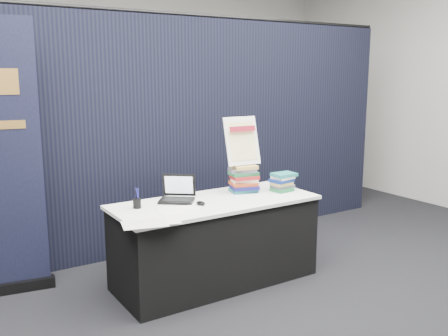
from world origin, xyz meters
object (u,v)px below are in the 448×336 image
at_px(book_stack_short, 282,182).
at_px(info_sign, 242,141).
at_px(display_table, 216,241).
at_px(stacking_chair, 208,194).
at_px(book_stack_tall, 244,179).
at_px(laptop, 174,195).

xyz_separation_m(book_stack_short, info_sign, (-0.33, 0.19, 0.39)).
xyz_separation_m(display_table, book_stack_short, (0.72, -0.03, 0.46)).
bearing_deg(book_stack_short, stacking_chair, 107.82).
distance_m(book_stack_tall, book_stack_short, 0.37).
xyz_separation_m(book_stack_tall, info_sign, (-0.00, 0.03, 0.35)).
xyz_separation_m(book_stack_tall, book_stack_short, (0.33, -0.16, -0.04)).
relative_size(book_stack_short, info_sign, 0.46).
relative_size(display_table, book_stack_tall, 6.72).
bearing_deg(book_stack_short, laptop, 168.60).
bearing_deg(display_table, book_stack_tall, 18.41).
bearing_deg(laptop, info_sign, 37.02).
bearing_deg(display_table, book_stack_short, -2.62).
distance_m(book_stack_short, info_sign, 0.54).
relative_size(book_stack_short, stacking_chair, 0.20).
xyz_separation_m(display_table, stacking_chair, (0.43, 0.86, 0.19)).
bearing_deg(book_stack_tall, laptop, 176.31).
bearing_deg(book_stack_tall, display_table, -161.59).
xyz_separation_m(laptop, stacking_chair, (0.74, 0.68, -0.23)).
height_order(display_table, laptop, laptop).
height_order(laptop, info_sign, info_sign).
xyz_separation_m(laptop, book_stack_short, (1.03, -0.21, 0.03)).
height_order(book_stack_tall, book_stack_short, book_stack_tall).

